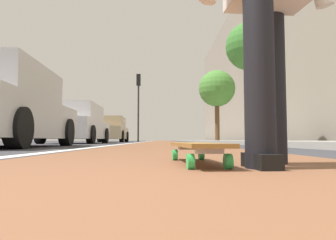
% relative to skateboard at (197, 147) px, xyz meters
% --- Properties ---
extents(ground_plane, '(80.00, 80.00, 0.00)m').
position_rel_skateboard_xyz_m(ground_plane, '(9.00, 0.12, -0.09)').
color(ground_plane, '#38383D').
extents(bike_lane_paint, '(56.00, 2.20, 0.00)m').
position_rel_skateboard_xyz_m(bike_lane_paint, '(23.00, 0.12, -0.09)').
color(bike_lane_paint, brown).
rests_on(bike_lane_paint, ground).
extents(lane_stripe_white, '(52.00, 0.16, 0.01)m').
position_rel_skateboard_xyz_m(lane_stripe_white, '(19.00, 1.36, -0.09)').
color(lane_stripe_white, silver).
rests_on(lane_stripe_white, ground).
extents(sidewalk_curb, '(52.00, 3.20, 0.11)m').
position_rel_skateboard_xyz_m(sidewalk_curb, '(17.00, -3.57, -0.04)').
color(sidewalk_curb, '#9E9B93').
rests_on(sidewalk_curb, ground).
extents(building_facade, '(40.00, 1.20, 11.62)m').
position_rel_skateboard_xyz_m(building_facade, '(21.00, -6.57, 5.72)').
color(building_facade, gray).
rests_on(building_facade, ground).
extents(skateboard, '(0.85, 0.26, 0.11)m').
position_rel_skateboard_xyz_m(skateboard, '(0.00, 0.00, 0.00)').
color(skateboard, green).
rests_on(skateboard, ground).
extents(parked_car_mid, '(4.44, 1.94, 1.47)m').
position_rel_skateboard_xyz_m(parked_car_mid, '(10.01, 3.41, 0.61)').
color(parked_car_mid, silver).
rests_on(parked_car_mid, ground).
extents(parked_car_far, '(4.52, 2.01, 1.49)m').
position_rel_skateboard_xyz_m(parked_car_far, '(16.67, 3.26, 0.63)').
color(parked_car_far, tan).
rests_on(parked_car_far, ground).
extents(traffic_light, '(0.33, 0.28, 4.71)m').
position_rel_skateboard_xyz_m(traffic_light, '(19.43, 1.76, 3.13)').
color(traffic_light, '#2D2D2D').
rests_on(traffic_light, ground).
extents(street_tree_mid, '(1.82, 1.82, 4.59)m').
position_rel_skateboard_xyz_m(street_tree_mid, '(9.63, -3.17, 3.53)').
color(street_tree_mid, brown).
rests_on(street_tree_mid, ground).
extents(street_tree_far, '(2.19, 2.19, 4.32)m').
position_rel_skateboard_xyz_m(street_tree_far, '(16.48, -3.17, 3.10)').
color(street_tree_far, brown).
rests_on(street_tree_far, ground).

